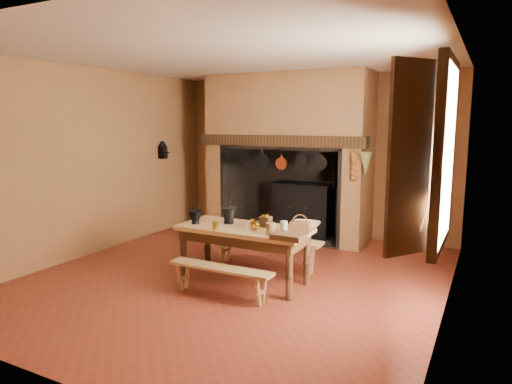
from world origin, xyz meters
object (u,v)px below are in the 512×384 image
iron_range (304,208)px  work_table (244,236)px  mixing_bowl (305,226)px  bench_front (220,274)px  wicker_basket (300,226)px  coffee_grinder (266,221)px

iron_range → work_table: size_ratio=0.97×
iron_range → mixing_bowl: iron_range is taller
bench_front → wicker_basket: bearing=40.4°
coffee_grinder → mixing_bowl: 0.50m
work_table → bench_front: work_table is taller
work_table → bench_front: size_ratio=1.28×
iron_range → coffee_grinder: 2.50m
work_table → wicker_basket: 0.75m
bench_front → wicker_basket: (0.72, 0.62, 0.51)m
coffee_grinder → wicker_basket: (0.49, -0.07, -0.01)m
iron_range → wicker_basket: size_ratio=6.14×
coffee_grinder → mixing_bowl: size_ratio=0.56×
coffee_grinder → wicker_basket: size_ratio=0.78×
mixing_bowl → wicker_basket: wicker_basket is taller
iron_range → mixing_bowl: bearing=-68.3°
mixing_bowl → iron_range: bearing=111.7°
iron_range → bench_front: bearing=-86.1°
coffee_grinder → wicker_basket: 0.49m
iron_range → wicker_basket: bearing=-69.6°
coffee_grinder → wicker_basket: bearing=-9.3°
iron_range → bench_front: iron_range is taller
iron_range → coffee_grinder: bearing=-79.5°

